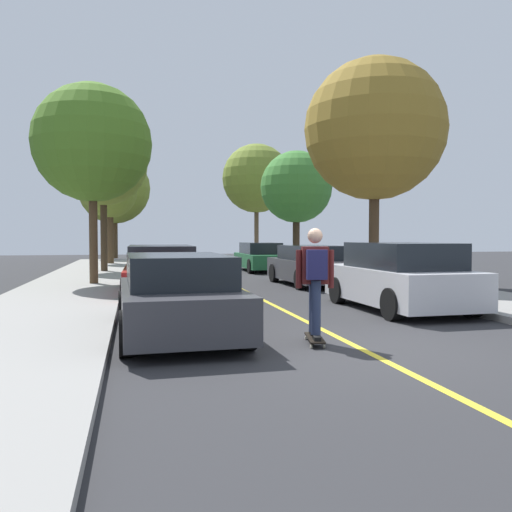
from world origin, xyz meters
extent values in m
plane|color=#2D2D30|center=(0.00, 0.00, 0.00)|extent=(80.00, 80.00, 0.00)
cube|color=gold|center=(0.00, 4.00, 0.00)|extent=(0.12, 39.20, 0.01)
cube|color=#38383D|center=(-2.52, 1.43, 0.51)|extent=(1.91, 4.06, 0.65)
cube|color=black|center=(-2.52, 1.57, 1.08)|extent=(1.65, 2.75, 0.50)
cylinder|color=black|center=(-1.65, 0.15, 0.32)|extent=(0.24, 0.65, 0.64)
cylinder|color=black|center=(-3.31, 0.10, 0.32)|extent=(0.24, 0.65, 0.64)
cylinder|color=black|center=(-1.72, 2.76, 0.32)|extent=(0.24, 0.65, 0.64)
cylinder|color=black|center=(-3.39, 2.71, 0.32)|extent=(0.24, 0.65, 0.64)
cube|color=maroon|center=(-2.52, 7.15, 0.50)|extent=(1.96, 4.59, 0.64)
cube|color=black|center=(-2.52, 7.23, 1.10)|extent=(1.70, 2.80, 0.56)
cylinder|color=black|center=(-1.66, 5.56, 0.32)|extent=(0.23, 0.64, 0.64)
cylinder|color=black|center=(-3.42, 5.59, 0.32)|extent=(0.23, 0.64, 0.64)
cylinder|color=black|center=(-1.61, 8.71, 0.32)|extent=(0.23, 0.64, 0.64)
cylinder|color=black|center=(-3.37, 8.74, 0.32)|extent=(0.23, 0.64, 0.64)
cube|color=#B7B7BC|center=(2.52, 3.46, 0.56)|extent=(1.95, 4.13, 0.75)
cube|color=black|center=(2.52, 3.33, 1.21)|extent=(1.70, 2.56, 0.56)
cylinder|color=black|center=(1.61, 4.80, 0.32)|extent=(0.23, 0.64, 0.64)
cylinder|color=black|center=(3.38, 4.83, 0.32)|extent=(0.23, 0.64, 0.64)
cylinder|color=black|center=(1.66, 2.10, 0.32)|extent=(0.23, 0.64, 0.64)
cylinder|color=black|center=(3.42, 2.13, 0.32)|extent=(0.23, 0.64, 0.64)
cube|color=#38383D|center=(2.52, 9.48, 0.52)|extent=(1.94, 4.24, 0.67)
cube|color=black|center=(2.52, 9.42, 1.09)|extent=(1.68, 2.49, 0.47)
cylinder|color=black|center=(1.62, 10.86, 0.32)|extent=(0.24, 0.65, 0.64)
cylinder|color=black|center=(3.34, 10.90, 0.32)|extent=(0.24, 0.65, 0.64)
cylinder|color=black|center=(1.70, 8.06, 0.32)|extent=(0.24, 0.65, 0.64)
cylinder|color=black|center=(3.41, 8.11, 0.32)|extent=(0.24, 0.65, 0.64)
cube|color=#1E5B33|center=(2.52, 16.65, 0.49)|extent=(1.75, 4.52, 0.62)
cube|color=black|center=(2.52, 16.72, 1.06)|extent=(1.53, 2.58, 0.52)
cylinder|color=black|center=(1.73, 18.21, 0.32)|extent=(0.23, 0.64, 0.64)
cylinder|color=black|center=(3.33, 18.20, 0.32)|extent=(0.23, 0.64, 0.64)
cylinder|color=black|center=(1.71, 15.10, 0.32)|extent=(0.23, 0.64, 0.64)
cylinder|color=black|center=(3.30, 15.09, 0.32)|extent=(0.23, 0.64, 0.64)
cylinder|color=#4C3823|center=(-4.46, 10.19, 1.74)|extent=(0.26, 0.26, 3.21)
sphere|color=#4C7A23|center=(-4.46, 10.19, 4.55)|extent=(3.69, 3.69, 3.69)
cylinder|color=#3D2D1E|center=(-4.46, 16.20, 1.94)|extent=(0.28, 0.28, 3.59)
sphere|color=olive|center=(-4.46, 16.20, 4.79)|extent=(3.74, 3.74, 3.74)
cylinder|color=#4C3823|center=(-4.46, 22.60, 1.66)|extent=(0.35, 0.35, 3.04)
sphere|color=olive|center=(-4.46, 22.60, 4.07)|extent=(2.92, 2.92, 2.92)
cylinder|color=#4C3823|center=(-4.46, 29.08, 1.65)|extent=(0.40, 0.40, 3.02)
sphere|color=olive|center=(-4.46, 29.08, 4.78)|extent=(4.69, 4.69, 4.69)
cylinder|color=#4C3823|center=(4.46, 8.80, 1.93)|extent=(0.33, 0.33, 3.57)
sphere|color=olive|center=(4.46, 8.80, 5.10)|extent=(4.58, 4.58, 4.58)
cylinder|color=#3D2D1E|center=(4.46, 17.34, 1.54)|extent=(0.34, 0.34, 2.79)
sphere|color=#3D7F33|center=(4.46, 17.34, 4.00)|extent=(3.47, 3.47, 3.47)
cylinder|color=brown|center=(4.46, 25.88, 2.05)|extent=(0.28, 0.28, 3.83)
sphere|color=olive|center=(4.46, 25.88, 5.30)|extent=(4.38, 4.38, 4.38)
cylinder|color=#B2140F|center=(4.02, 6.72, 0.42)|extent=(0.20, 0.20, 0.55)
sphere|color=#B2140F|center=(4.02, 6.72, 0.75)|extent=(0.18, 0.18, 0.18)
cube|color=black|center=(-0.54, 0.36, 0.09)|extent=(0.39, 0.87, 0.02)
cylinder|color=beige|center=(-0.56, 0.71, 0.03)|extent=(0.04, 0.06, 0.06)
cylinder|color=beige|center=(-0.37, 0.68, 0.03)|extent=(0.04, 0.06, 0.06)
cylinder|color=beige|center=(-0.70, 0.05, 0.03)|extent=(0.04, 0.06, 0.06)
cylinder|color=beige|center=(-0.51, 0.01, 0.03)|extent=(0.04, 0.06, 0.06)
cube|color=#99999E|center=(-0.47, 0.70, 0.07)|extent=(0.11, 0.06, 0.02)
cube|color=#99999E|center=(-0.61, 0.03, 0.07)|extent=(0.11, 0.06, 0.02)
cube|color=black|center=(-0.49, 0.58, 0.13)|extent=(0.15, 0.27, 0.06)
cube|color=black|center=(-0.58, 0.15, 0.13)|extent=(0.15, 0.27, 0.06)
cylinder|color=#283351|center=(-0.51, 0.48, 0.57)|extent=(0.18, 0.18, 0.82)
cylinder|color=#283351|center=(-0.56, 0.24, 0.57)|extent=(0.18, 0.18, 0.82)
cube|color=#511919|center=(-0.54, 0.36, 1.20)|extent=(0.44, 0.30, 0.56)
sphere|color=tan|center=(-0.54, 0.36, 1.65)|extent=(0.23, 0.23, 0.23)
cylinder|color=#511919|center=(-0.78, 0.41, 1.14)|extent=(0.11, 0.11, 0.58)
cylinder|color=#511919|center=(-0.30, 0.31, 1.14)|extent=(0.11, 0.11, 0.58)
cube|color=#1E1E4C|center=(-0.58, 0.17, 1.22)|extent=(0.33, 0.24, 0.44)
camera|label=1|loc=(-3.21, -7.27, 1.65)|focal=37.23mm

